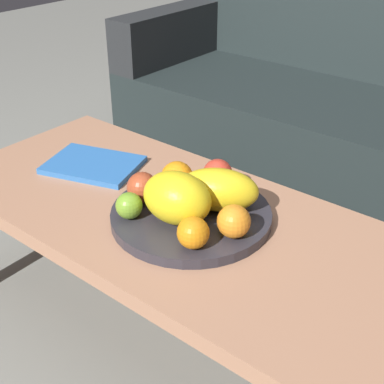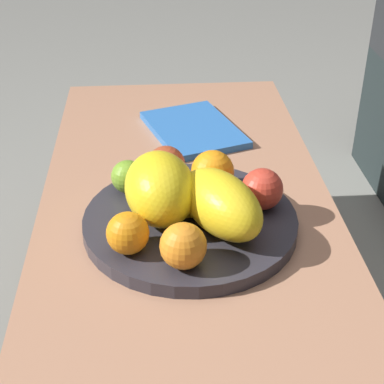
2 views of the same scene
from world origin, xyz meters
TOP-DOWN VIEW (x-y plane):
  - ground_plane at (0.00, 0.00)m, footprint 8.00×8.00m
  - coffee_table at (0.00, 0.00)m, footprint 1.28×0.56m
  - fruit_bowl at (0.05, 0.00)m, footprint 0.38×0.38m
  - melon_large_front at (0.09, 0.05)m, footprint 0.21×0.18m
  - melon_smaller_beside at (0.05, -0.05)m, footprint 0.18×0.14m
  - orange_front at (0.19, -0.02)m, footprint 0.07×0.07m
  - orange_left at (-0.03, 0.05)m, footprint 0.08×0.08m
  - orange_right at (0.14, -0.11)m, footprint 0.07×0.07m
  - apple_front at (-0.04, -0.11)m, footprint 0.06×0.06m
  - apple_left at (0.03, 0.13)m, footprint 0.08×0.08m
  - apple_right at (-0.07, -0.04)m, footprint 0.07×0.07m
  - banana_bunch at (0.04, 0.03)m, footprint 0.17×0.16m
  - magazine at (-0.33, 0.04)m, footprint 0.29×0.25m

SIDE VIEW (x-z plane):
  - ground_plane at x=0.00m, z-range 0.00..0.00m
  - coffee_table at x=0.00m, z-range 0.16..0.56m
  - magazine at x=-0.33m, z-range 0.40..0.41m
  - fruit_bowl at x=0.05m, z-range 0.40..0.42m
  - banana_bunch at x=0.04m, z-range 0.42..0.48m
  - apple_front at x=-0.04m, z-range 0.42..0.49m
  - orange_right at x=0.14m, z-range 0.42..0.49m
  - orange_front at x=0.19m, z-range 0.42..0.50m
  - apple_right at x=-0.07m, z-range 0.42..0.50m
  - apple_left at x=0.03m, z-range 0.42..0.50m
  - orange_left at x=-0.03m, z-range 0.42..0.50m
  - melon_large_front at x=0.09m, z-range 0.42..0.53m
  - melon_smaller_beside at x=0.05m, z-range 0.42..0.54m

